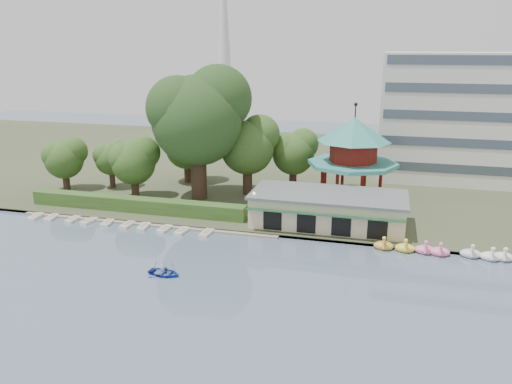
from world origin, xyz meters
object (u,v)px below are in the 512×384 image
(dock, at_px, (146,223))
(rowboat_with_passengers, at_px, (164,271))
(boathouse, at_px, (328,209))
(pavilion, at_px, (353,152))
(big_tree, at_px, (199,114))

(dock, height_order, rowboat_with_passengers, rowboat_with_passengers)
(dock, xyz_separation_m, boathouse, (22.00, 4.77, 2.25))
(boathouse, relative_size, pavilion, 1.38)
(dock, height_order, boathouse, boathouse)
(boathouse, bearing_deg, big_tree, 161.70)
(boathouse, relative_size, rowboat_with_passengers, 3.83)
(boathouse, xyz_separation_m, rowboat_with_passengers, (-13.64, -17.44, -1.90))
(pavilion, bearing_deg, big_tree, -169.66)
(boathouse, height_order, big_tree, big_tree)
(dock, distance_m, boathouse, 22.62)
(dock, distance_m, rowboat_with_passengers, 15.18)
(big_tree, bearing_deg, boathouse, -18.30)
(dock, bearing_deg, pavilion, 31.66)
(boathouse, bearing_deg, pavilion, 78.72)
(rowboat_with_passengers, bearing_deg, big_tree, 102.37)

